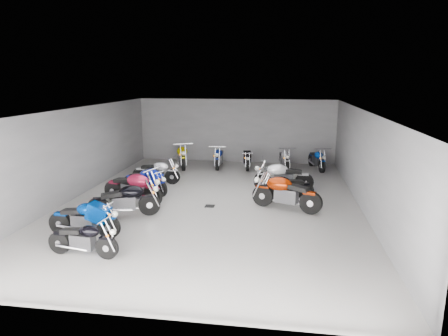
{
  "coord_description": "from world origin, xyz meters",
  "views": [
    {
      "loc": [
        2.36,
        -13.16,
        4.23
      ],
      "look_at": [
        0.27,
        1.0,
        1.0
      ],
      "focal_mm": 32.0,
      "sensor_mm": 36.0,
      "label": 1
    }
  ],
  "objects": [
    {
      "name": "ground",
      "position": [
        0.0,
        0.0,
        0.0
      ],
      "size": [
        14.0,
        14.0,
        0.0
      ],
      "primitive_type": "plane",
      "color": "gray",
      "rests_on": "ground"
    },
    {
      "name": "wall_back",
      "position": [
        0.0,
        7.0,
        1.6
      ],
      "size": [
        10.0,
        0.1,
        3.2
      ],
      "primitive_type": "cube",
      "color": "gray",
      "rests_on": "ground"
    },
    {
      "name": "wall_left",
      "position": [
        -5.0,
        0.0,
        1.6
      ],
      "size": [
        0.1,
        14.0,
        3.2
      ],
      "primitive_type": "cube",
      "color": "gray",
      "rests_on": "ground"
    },
    {
      "name": "wall_right",
      "position": [
        5.0,
        0.0,
        1.6
      ],
      "size": [
        0.1,
        14.0,
        3.2
      ],
      "primitive_type": "cube",
      "color": "gray",
      "rests_on": "ground"
    },
    {
      "name": "ceiling",
      "position": [
        0.0,
        0.0,
        3.22
      ],
      "size": [
        10.0,
        14.0,
        0.04
      ],
      "primitive_type": "cube",
      "color": "black",
      "rests_on": "wall_back"
    },
    {
      "name": "drain_grate",
      "position": [
        0.0,
        -0.5,
        0.01
      ],
      "size": [
        0.32,
        0.32,
        0.01
      ],
      "primitive_type": "cube",
      "color": "black",
      "rests_on": "ground"
    },
    {
      "name": "motorcycle_left_a",
      "position": [
        -2.31,
        -4.74,
        0.44
      ],
      "size": [
        1.85,
        0.41,
        0.81
      ],
      "rotation": [
        0.0,
        0.0,
        -1.67
      ],
      "color": "black",
      "rests_on": "ground"
    },
    {
      "name": "motorcycle_left_b",
      "position": [
        -2.88,
        -3.57,
        0.5
      ],
      "size": [
        2.09,
        0.44,
        0.92
      ],
      "rotation": [
        0.0,
        0.0,
        -1.63
      ],
      "color": "black",
      "rests_on": "ground"
    },
    {
      "name": "motorcycle_left_c",
      "position": [
        -2.41,
        -1.92,
        0.54
      ],
      "size": [
        2.12,
        0.99,
        0.98
      ],
      "rotation": [
        0.0,
        0.0,
        -1.18
      ],
      "color": "black",
      "rests_on": "ground"
    },
    {
      "name": "motorcycle_left_d",
      "position": [
        -2.65,
        -0.59,
        0.56
      ],
      "size": [
        2.3,
        0.83,
        1.03
      ],
      "rotation": [
        0.0,
        0.0,
        -1.86
      ],
      "color": "black",
      "rests_on": "ground"
    },
    {
      "name": "motorcycle_left_e",
      "position": [
        -2.62,
        0.53,
        0.5
      ],
      "size": [
        1.96,
        0.94,
        0.91
      ],
      "rotation": [
        0.0,
        0.0,
        -1.98
      ],
      "color": "black",
      "rests_on": "ground"
    },
    {
      "name": "motorcycle_left_f",
      "position": [
        -2.7,
        2.17,
        0.49
      ],
      "size": [
        2.04,
        0.43,
        0.89
      ],
      "rotation": [
        0.0,
        0.0,
        -1.64
      ],
      "color": "black",
      "rests_on": "ground"
    },
    {
      "name": "motorcycle_right_d",
      "position": [
        2.51,
        -0.49,
        0.57
      ],
      "size": [
        2.29,
        0.99,
        1.05
      ],
      "rotation": [
        0.0,
        0.0,
        1.21
      ],
      "color": "black",
      "rests_on": "ground"
    },
    {
      "name": "motorcycle_right_e",
      "position": [
        2.53,
        0.5,
        0.49
      ],
      "size": [
        1.97,
        0.76,
        0.89
      ],
      "rotation": [
        0.0,
        0.0,
        1.89
      ],
      "color": "black",
      "rests_on": "ground"
    },
    {
      "name": "motorcycle_right_f",
      "position": [
        2.42,
        1.85,
        0.55
      ],
      "size": [
        2.3,
        0.48,
        1.01
      ],
      "rotation": [
        0.0,
        0.0,
        1.63
      ],
      "color": "black",
      "rests_on": "ground"
    },
    {
      "name": "motorcycle_back_b",
      "position": [
        -2.42,
        5.27,
        0.56
      ],
      "size": [
        0.89,
        2.27,
        1.03
      ],
      "rotation": [
        0.0,
        0.0,
        3.47
      ],
      "color": "black",
      "rests_on": "ground"
    },
    {
      "name": "motorcycle_back_c",
      "position": [
        -0.64,
        5.53,
        0.5
      ],
      "size": [
        0.42,
        2.08,
        0.91
      ],
      "rotation": [
        0.0,
        0.0,
        3.18
      ],
      "color": "black",
      "rests_on": "ground"
    },
    {
      "name": "motorcycle_back_d",
      "position": [
        0.7,
        5.48,
        0.46
      ],
      "size": [
        0.47,
        1.89,
        0.84
      ],
      "rotation": [
        0.0,
        0.0,
        3.29
      ],
      "color": "black",
      "rests_on": "ground"
    },
    {
      "name": "motorcycle_back_e",
      "position": [
        2.48,
        5.51,
        0.5
      ],
      "size": [
        0.52,
        2.07,
        0.91
      ],
      "rotation": [
        0.0,
        0.0,
        3.3
      ],
      "color": "black",
      "rests_on": "ground"
    },
    {
      "name": "motorcycle_back_f",
      "position": [
        4.01,
        5.71,
        0.49
      ],
      "size": [
        0.67,
        2.01,
        0.9
      ],
      "rotation": [
        0.0,
        0.0,
        3.4
      ],
      "color": "black",
      "rests_on": "ground"
    }
  ]
}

